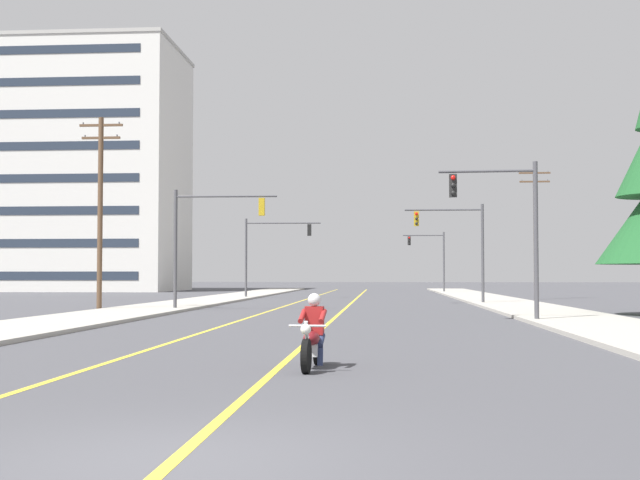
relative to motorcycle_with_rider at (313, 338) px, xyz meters
The scene contains 14 objects.
ground_plane 8.05m from the motorcycle_with_rider, 95.77° to the right, with size 400.00×400.00×0.00m, color #47474C.
lane_stripe_center 37.02m from the motorcycle_with_rider, 91.05° to the left, with size 0.16×100.00×0.01m, color yellow.
lane_stripe_left 37.27m from the motorcycle_with_rider, 96.68° to the left, with size 0.16×100.00×0.01m, color yellow.
sidewalk_kerb_right 33.25m from the motorcycle_with_rider, 74.35° to the left, with size 4.40×110.00×0.14m, color #ADA89E.
sidewalk_kerb_left 33.72m from the motorcycle_with_rider, 108.29° to the left, with size 4.40×110.00×0.14m, color #ADA89E.
motorcycle_with_rider is the anchor object (origin of this frame).
traffic_signal_near_right 17.77m from the motorcycle_with_rider, 69.15° to the left, with size 3.79×0.37×6.20m.
traffic_signal_near_left 27.15m from the motorcycle_with_rider, 106.70° to the left, with size 5.34×0.41×6.20m.
traffic_signal_mid_right 36.24m from the motorcycle_with_rider, 80.23° to the left, with size 4.86×0.38×6.20m.
traffic_signal_mid_left 48.51m from the motorcycle_with_rider, 98.96° to the left, with size 5.90×0.46×6.20m.
traffic_signal_far_right 69.32m from the motorcycle_with_rider, 84.72° to the left, with size 4.23×0.54×6.20m.
utility_pole_left_near 28.54m from the motorcycle_with_rider, 117.47° to the left, with size 2.24×0.26×9.87m.
utility_pole_right_far 48.51m from the motorcycle_with_rider, 74.76° to the left, with size 2.32×0.26×9.84m.
apartment_building_far_left_block 85.30m from the motorcycle_with_rider, 114.58° to the left, with size 26.19×15.78×27.96m.
Camera 1 is at (2.18, -8.15, 1.82)m, focal length 46.59 mm.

